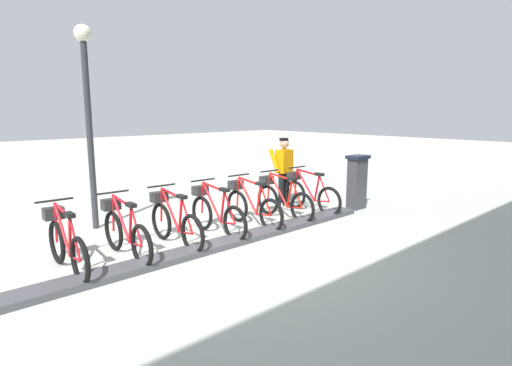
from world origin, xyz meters
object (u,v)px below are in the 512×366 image
Objects in this scene: bike_docked_0 at (309,193)px; worker_near_rack at (284,169)px; bike_docked_5 at (125,231)px; bike_docked_1 at (282,199)px; bike_docked_2 at (251,205)px; bike_docked_4 at (174,221)px; bike_docked_3 at (215,213)px; payment_kiosk at (357,181)px; lamp_post at (87,98)px; bike_docked_6 at (66,243)px.

worker_near_rack reaches higher than bike_docked_0.
bike_docked_0 is 1.00× the size of bike_docked_5.
bike_docked_1 is at bearing 90.00° from bike_docked_0.
bike_docked_2 and bike_docked_4 have the same top height.
bike_docked_4 is at bearing 90.00° from bike_docked_0.
worker_near_rack is at bearing -2.66° from bike_docked_0.
bike_docked_2 is at bearing -90.00° from bike_docked_3.
lamp_post is at bearing 64.10° from payment_kiosk.
bike_docked_1 is 1.00× the size of bike_docked_6.
bike_docked_5 is (0.00, 0.90, 0.00)m from bike_docked_4.
worker_near_rack reaches higher than bike_docked_1.
payment_kiosk is 1.76m from worker_near_rack.
bike_docked_5 is 1.00× the size of bike_docked_6.
worker_near_rack is at bearing -81.14° from bike_docked_6.
bike_docked_6 is at bearing 90.00° from bike_docked_2.
bike_docked_1 is at bearing -120.99° from lamp_post.
bike_docked_1 is 1.00× the size of bike_docked_4.
lamp_post is at bearing 75.05° from worker_near_rack.
bike_docked_5 and bike_docked_6 have the same top height.
worker_near_rack reaches higher than payment_kiosk.
bike_docked_3 is (0.00, 2.70, 0.00)m from bike_docked_0.
payment_kiosk reaches higher than bike_docked_2.
payment_kiosk is 0.77× the size of worker_near_rack.
bike_docked_0 is at bearing 61.61° from payment_kiosk.
bike_docked_2 is 1.80m from bike_docked_4.
bike_docked_1 is (0.00, 0.90, 0.00)m from bike_docked_0.
bike_docked_3 is 0.90m from bike_docked_4.
payment_kiosk is at bearing -118.39° from bike_docked_0.
bike_docked_4 is 1.80m from bike_docked_6.
payment_kiosk reaches higher than bike_docked_5.
lamp_post is at bearing -31.37° from bike_docked_6.
bike_docked_3 is 1.00× the size of bike_docked_5.
lamp_post is at bearing 50.43° from bike_docked_2.
bike_docked_6 is (0.00, 5.39, 0.00)m from bike_docked_0.
bike_docked_1 is 3.60m from bike_docked_5.
bike_docked_5 is 1.04× the size of worker_near_rack.
bike_docked_0 is at bearing -90.00° from bike_docked_4.
payment_kiosk is 5.59m from bike_docked_5.
bike_docked_6 is 0.44× the size of lamp_post.
payment_kiosk is at bearing -95.88° from bike_docked_5.
bike_docked_3 is 1.80m from bike_docked_5.
payment_kiosk is 0.74× the size of bike_docked_0.
bike_docked_2 is 3.60m from bike_docked_6.
lamp_post is (1.98, -1.20, 2.12)m from bike_docked_6.
bike_docked_2 is 1.00× the size of bike_docked_3.
bike_docked_3 is (0.00, 0.90, 0.00)m from bike_docked_2.
lamp_post is at bearing 16.71° from bike_docked_4.
bike_docked_1 is at bearing -90.00° from bike_docked_3.
bike_docked_2 is (0.00, 1.80, 0.00)m from bike_docked_0.
bike_docked_0 and bike_docked_1 have the same top height.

